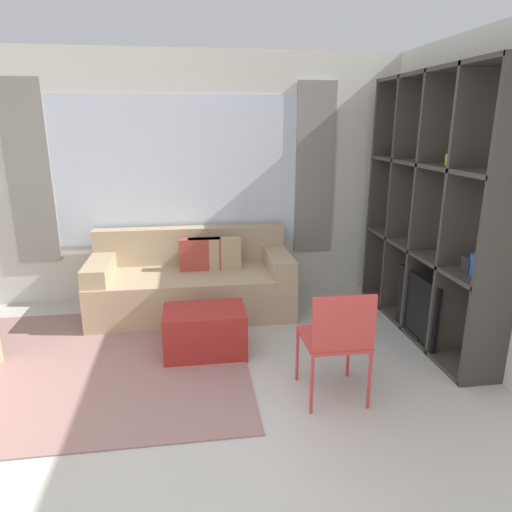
# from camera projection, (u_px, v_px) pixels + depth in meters

# --- Properties ---
(ground_plane) EXTENTS (16.00, 16.00, 0.00)m
(ground_plane) POSITION_uv_depth(u_px,v_px,m) (180.00, 492.00, 2.52)
(ground_plane) COLOR beige
(wall_back) EXTENTS (6.15, 0.11, 2.70)m
(wall_back) POSITION_uv_depth(u_px,v_px,m) (178.00, 180.00, 5.03)
(wall_back) COLOR silver
(wall_back) RESTS_ON ground_plane
(wall_right) EXTENTS (0.07, 4.22, 2.70)m
(wall_right) POSITION_uv_depth(u_px,v_px,m) (471.00, 196.00, 3.92)
(wall_right) COLOR silver
(wall_right) RESTS_ON ground_plane
(area_rug) EXTENTS (2.54, 2.21, 0.01)m
(area_rug) POSITION_uv_depth(u_px,v_px,m) (95.00, 364.00, 3.84)
(area_rug) COLOR gray
(area_rug) RESTS_ON ground_plane
(shelving_unit) EXTENTS (0.36, 2.06, 2.40)m
(shelving_unit) POSITION_uv_depth(u_px,v_px,m) (434.00, 214.00, 4.18)
(shelving_unit) COLOR silver
(shelving_unit) RESTS_ON ground_plane
(couch_main) EXTENTS (2.08, 0.90, 0.85)m
(couch_main) POSITION_uv_depth(u_px,v_px,m) (193.00, 282.00, 4.87)
(couch_main) COLOR tan
(couch_main) RESTS_ON ground_plane
(ottoman) EXTENTS (0.70, 0.46, 0.41)m
(ottoman) POSITION_uv_depth(u_px,v_px,m) (205.00, 331.00, 3.98)
(ottoman) COLOR #A82823
(ottoman) RESTS_ON ground_plane
(folding_chair) EXTENTS (0.44, 0.46, 0.86)m
(folding_chair) POSITION_uv_depth(u_px,v_px,m) (337.00, 336.00, 3.21)
(folding_chair) COLOR #CC3D38
(folding_chair) RESTS_ON ground_plane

